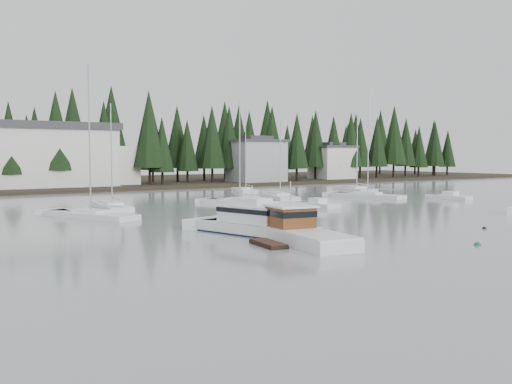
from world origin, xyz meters
TOP-DOWN VIEW (x-y plane):
  - ground at (0.00, 0.00)m, footprint 260.00×260.00m
  - far_shore_land at (0.00, 97.00)m, footprint 240.00×54.00m
  - conifer_treeline at (0.00, 86.00)m, footprint 200.00×22.00m
  - house_east_a at (36.00, 78.00)m, footprint 10.60×8.48m
  - house_east_b at (58.00, 80.00)m, footprint 9.54×7.42m
  - harbor_inn at (-2.96, 82.34)m, footprint 29.50×11.50m
  - lobster_boat_brown at (-4.03, 12.01)m, footprint 5.78×9.90m
  - cabin_cruiser_center at (-4.37, 16.90)m, footprint 5.42×10.30m
  - sailboat_0 at (37.62, 50.43)m, footprint 6.27×10.65m
  - sailboat_1 at (29.06, 39.19)m, footprint 5.09×11.03m
  - sailboat_2 at (20.53, 57.63)m, footprint 5.47×8.77m
  - sailboat_3 at (-11.17, 34.98)m, footprint 6.52×10.94m
  - sailboat_5 at (-6.45, 42.59)m, footprint 3.51×9.78m
  - sailboat_6 at (8.27, 39.54)m, footprint 5.95×9.93m
  - sailboat_9 at (18.00, 44.73)m, footprint 6.55×11.14m
  - runabout_1 at (13.87, 31.67)m, footprint 2.70×5.32m
  - runabout_2 at (36.21, 30.85)m, footprint 2.99×5.58m
  - mooring_buoy_green at (5.06, 4.55)m, footprint 0.45×0.45m
  - mooring_buoy_dark at (12.92, 9.50)m, footprint 0.35×0.35m

SIDE VIEW (x-z plane):
  - ground at x=0.00m, z-range 0.00..0.00m
  - far_shore_land at x=0.00m, z-range -0.50..0.50m
  - conifer_treeline at x=0.00m, z-range -10.00..10.00m
  - mooring_buoy_green at x=5.06m, z-range -0.23..0.23m
  - mooring_buoy_dark at x=12.92m, z-range -0.18..0.18m
  - sailboat_9 at x=18.00m, z-range -5.75..5.85m
  - sailboat_5 at x=-6.45m, z-range -5.99..6.12m
  - sailboat_0 at x=37.62m, z-range -6.69..6.82m
  - sailboat_6 at x=8.27m, z-range -6.37..6.51m
  - sailboat_1 at x=29.06m, z-range -7.42..7.57m
  - sailboat_3 at x=-11.17m, z-range -7.44..7.60m
  - sailboat_2 at x=20.53m, z-range -6.74..6.91m
  - runabout_1 at x=13.87m, z-range -0.58..0.84m
  - runabout_2 at x=36.21m, z-range -0.58..0.84m
  - lobster_boat_brown at x=-4.03m, z-range -1.82..2.89m
  - cabin_cruiser_center at x=-4.37m, z-range -1.48..2.75m
  - house_east_b at x=58.00m, z-range 0.28..8.53m
  - house_east_a at x=36.00m, z-range 0.28..9.53m
  - harbor_inn at x=-2.96m, z-range 0.33..11.23m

